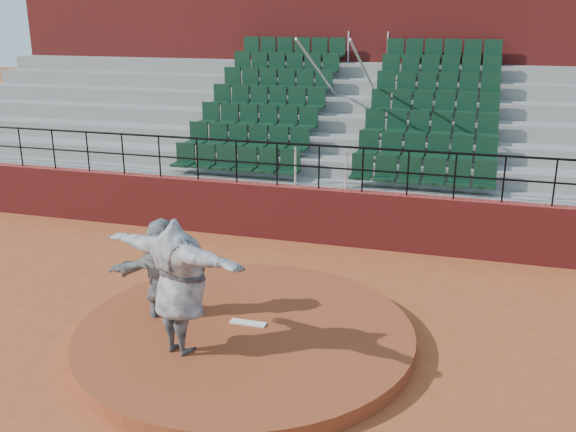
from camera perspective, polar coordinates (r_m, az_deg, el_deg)
name	(u,v)px	position (r m, az deg, el deg)	size (l,w,h in m)	color
ground	(245,342)	(10.74, -3.83, -11.08)	(90.00, 90.00, 0.00)	#A14924
pitchers_mound	(245,335)	(10.68, -3.84, -10.49)	(5.50, 5.50, 0.25)	brown
pitching_rubber	(248,323)	(10.74, -3.58, -9.47)	(0.60, 0.15, 0.03)	white
boundary_wall	(318,215)	(14.90, 2.71, 0.06)	(24.00, 0.30, 1.30)	maroon
wall_railing	(319,157)	(14.55, 2.78, 5.24)	(24.04, 0.05, 1.03)	black
seating_deck	(350,151)	(18.16, 5.50, 5.79)	(24.00, 5.97, 4.63)	gray
press_box_facade	(375,64)	(21.73, 7.73, 13.29)	(24.00, 3.00, 7.10)	maroon
pitcher	(179,286)	(9.62, -9.65, -6.18)	(2.60, 0.71, 2.11)	black
fielder	(164,274)	(10.95, -10.98, -5.11)	(1.81, 0.58, 1.96)	black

